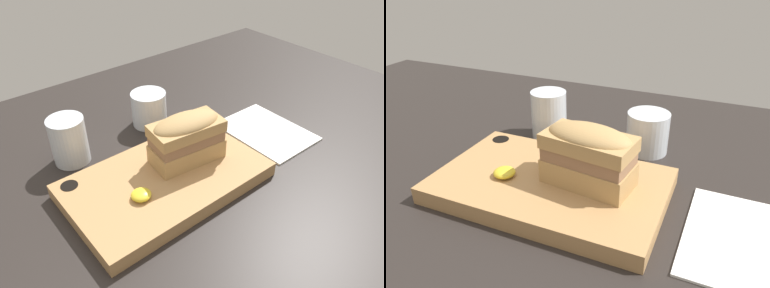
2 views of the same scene
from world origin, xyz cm
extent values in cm
cube|color=#282321|center=(0.00, 0.00, 1.00)|extent=(165.27, 107.66, 2.00)
cube|color=tan|center=(3.41, 0.46, 3.40)|extent=(36.11, 22.05, 2.79)
cylinder|color=black|center=(-11.56, 8.40, 4.16)|extent=(3.09, 3.09, 1.40)
cube|color=tan|center=(9.38, 1.09, 6.69)|extent=(14.31, 8.54, 3.79)
cube|color=#936B4C|center=(9.38, 1.09, 9.61)|extent=(13.74, 8.20, 2.05)
cube|color=tan|center=(9.38, 1.09, 11.77)|extent=(14.31, 8.54, 2.28)
ellipsoid|color=tan|center=(9.38, 1.09, 12.72)|extent=(14.03, 8.37, 3.41)
ellipsoid|color=yellow|center=(-3.51, -2.40, 5.49)|extent=(3.49, 3.49, 1.40)
cylinder|color=silver|center=(-6.44, 18.61, 6.87)|extent=(7.19, 7.19, 9.74)
cylinder|color=silver|center=(-6.44, 18.61, 4.39)|extent=(6.33, 6.33, 4.38)
cylinder|color=silver|center=(13.82, 20.19, 5.94)|extent=(8.03, 8.03, 7.88)
cylinder|color=#33050F|center=(13.82, 20.19, 5.20)|extent=(7.23, 7.23, 6.00)
cube|color=white|center=(31.89, -0.38, 2.20)|extent=(14.87, 20.16, 0.40)
camera|label=1|loc=(-26.95, -43.64, 48.90)|focal=35.00mm
camera|label=2|loc=(27.34, -44.08, 36.53)|focal=35.00mm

